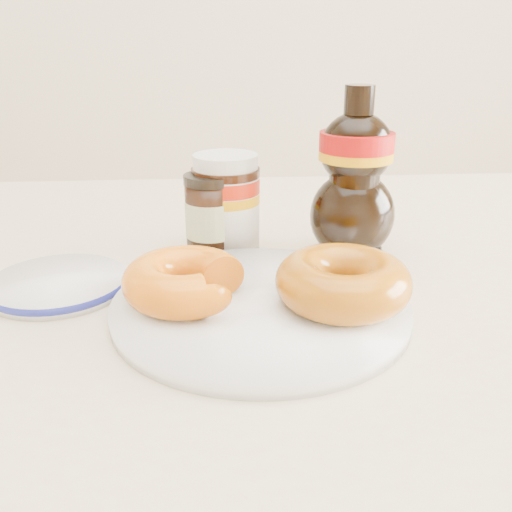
{
  "coord_description": "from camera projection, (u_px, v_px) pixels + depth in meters",
  "views": [
    {
      "loc": [
        -0.09,
        -0.41,
        0.98
      ],
      "look_at": [
        -0.06,
        0.09,
        0.79
      ],
      "focal_mm": 40.0,
      "sensor_mm": 36.0,
      "label": 1
    }
  ],
  "objects": [
    {
      "name": "donut_whole",
      "position": [
        343.0,
        282.0,
        0.49
      ],
      "size": [
        0.14,
        0.14,
        0.04
      ],
      "primitive_type": "torus",
      "rotation": [
        0.0,
        0.0,
        -0.22
      ],
      "color": "#974C09",
      "rests_on": "plate"
    },
    {
      "name": "blue_rim_saucer",
      "position": [
        58.0,
        283.0,
        0.55
      ],
      "size": [
        0.13,
        0.13,
        0.01
      ],
      "color": "white",
      "rests_on": "dining_table"
    },
    {
      "name": "dark_jar",
      "position": [
        210.0,
        215.0,
        0.63
      ],
      "size": [
        0.06,
        0.06,
        0.09
      ],
      "rotation": [
        0.0,
        0.0,
        -0.37
      ],
      "color": "black",
      "rests_on": "dining_table"
    },
    {
      "name": "nutella_jar",
      "position": [
        226.0,
        198.0,
        0.64
      ],
      "size": [
        0.08,
        0.08,
        0.11
      ],
      "rotation": [
        0.0,
        0.0,
        -0.03
      ],
      "color": "white",
      "rests_on": "dining_table"
    },
    {
      "name": "syrup_bottle",
      "position": [
        355.0,
        173.0,
        0.61
      ],
      "size": [
        0.1,
        0.09,
        0.18
      ],
      "primitive_type": null,
      "rotation": [
        0.0,
        0.0,
        -0.11
      ],
      "color": "black",
      "rests_on": "dining_table"
    },
    {
      "name": "donut_bitten",
      "position": [
        185.0,
        281.0,
        0.49
      ],
      "size": [
        0.13,
        0.13,
        0.04
      ],
      "primitive_type": "torus",
      "rotation": [
        0.0,
        0.0,
        0.28
      ],
      "color": "#CD610B",
      "rests_on": "plate"
    },
    {
      "name": "plate",
      "position": [
        260.0,
        306.0,
        0.5
      ],
      "size": [
        0.26,
        0.26,
        0.01
      ],
      "color": "white",
      "rests_on": "dining_table"
    },
    {
      "name": "dining_table",
      "position": [
        308.0,
        356.0,
        0.59
      ],
      "size": [
        1.4,
        0.9,
        0.75
      ],
      "color": "beige",
      "rests_on": "ground"
    }
  ]
}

